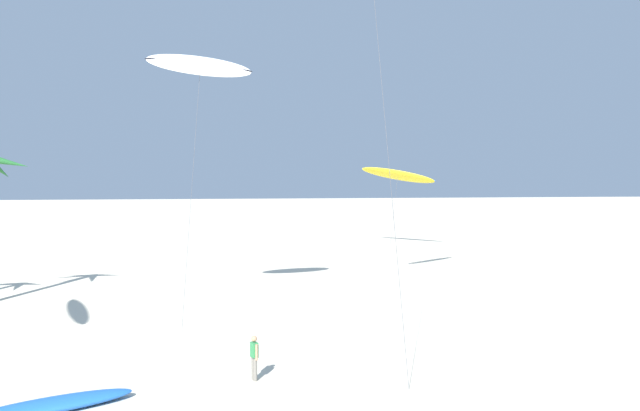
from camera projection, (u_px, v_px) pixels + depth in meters
flying_kite_3 at (398, 175)px, 62.54m from camera, size 6.60×8.20×7.70m
flying_kite_4 at (200, 66)px, 34.70m from camera, size 5.31×4.73×13.21m
grounded_kite_0 at (49, 405)px, 21.72m from camera, size 5.16×3.47×0.40m
person_foreground_walker at (254, 356)px, 24.81m from camera, size 0.30×0.48×1.60m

